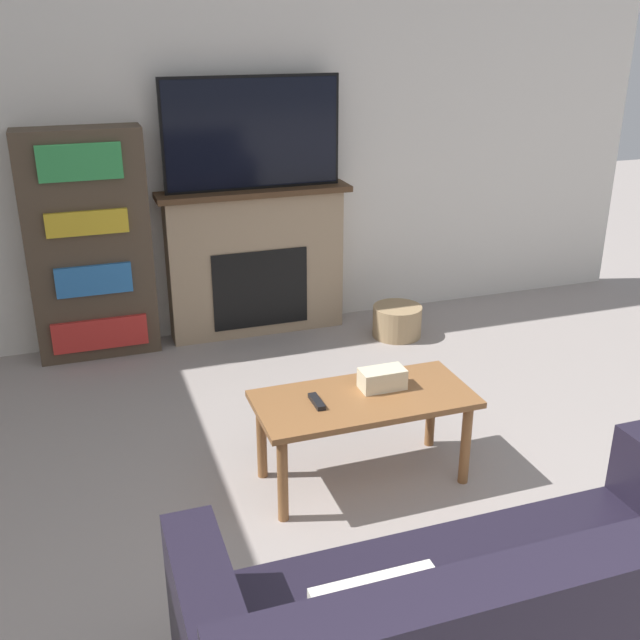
{
  "coord_description": "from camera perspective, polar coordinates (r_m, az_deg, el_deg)",
  "views": [
    {
      "loc": [
        -1.16,
        -0.88,
        2.14
      ],
      "look_at": [
        0.0,
        2.52,
        0.69
      ],
      "focal_mm": 42.0,
      "sensor_mm": 36.0,
      "label": 1
    }
  ],
  "objects": [
    {
      "name": "bookshelf",
      "position": [
        5.13,
        -17.16,
        5.39
      ],
      "size": [
        0.78,
        0.29,
        1.51
      ],
      "color": "#4C3D2D",
      "rests_on": "ground_plane"
    },
    {
      "name": "storage_basket",
      "position": [
        5.41,
        5.89,
        -0.09
      ],
      "size": [
        0.35,
        0.35,
        0.22
      ],
      "color": "tan",
      "rests_on": "ground_plane"
    },
    {
      "name": "tv",
      "position": [
        5.13,
        -5.18,
        13.97
      ],
      "size": [
        1.21,
        0.03,
        0.74
      ],
      "color": "black",
      "rests_on": "fireplace"
    },
    {
      "name": "fireplace",
      "position": [
        5.35,
        -4.9,
        4.48
      ],
      "size": [
        1.34,
        0.28,
        1.05
      ],
      "color": "tan",
      "rests_on": "ground_plane"
    },
    {
      "name": "wall_back",
      "position": [
        5.29,
        -6.18,
        13.34
      ],
      "size": [
        6.32,
        0.06,
        2.7
      ],
      "color": "silver",
      "rests_on": "ground_plane"
    },
    {
      "name": "coffee_table",
      "position": [
        3.62,
        3.35,
        -6.75
      ],
      "size": [
        1.05,
        0.49,
        0.46
      ],
      "color": "brown",
      "rests_on": "ground_plane"
    },
    {
      "name": "remote_control",
      "position": [
        3.52,
        -0.25,
        -6.23
      ],
      "size": [
        0.04,
        0.15,
        0.02
      ],
      "color": "black",
      "rests_on": "coffee_table"
    },
    {
      "name": "tissue_box",
      "position": [
        3.66,
        4.77,
        -4.48
      ],
      "size": [
        0.22,
        0.12,
        0.1
      ],
      "color": "beige",
      "rests_on": "coffee_table"
    }
  ]
}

